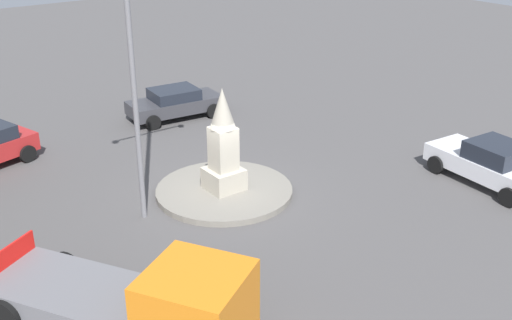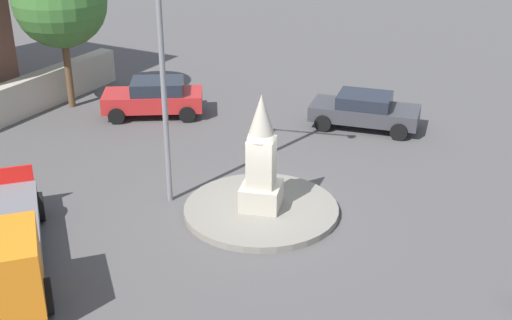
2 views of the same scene
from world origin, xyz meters
The scene contains 7 objects.
ground_plane centered at (0.00, 0.00, 0.00)m, with size 80.00×80.00×0.00m, color #4F4C4C.
traffic_island centered at (0.00, 0.00, 0.10)m, with size 4.51×4.51×0.20m, color gray.
monument centered at (0.00, 0.00, 1.72)m, with size 1.12×1.12×3.44m.
streetlamp centered at (-2.85, 0.18, 5.20)m, with size 3.30×0.28×8.73m.
car_dark_grey_waiting centered at (2.44, 7.42, 0.71)m, with size 4.19×2.23×1.34m.
car_white_passing centered at (7.68, -4.75, 0.76)m, with size 2.21×4.40×1.52m.
truck_orange_far_side centered at (-5.37, -4.95, 0.97)m, with size 4.94×6.38×2.02m.
Camera 1 is at (-10.13, -15.31, 9.24)m, focal length 43.49 mm.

